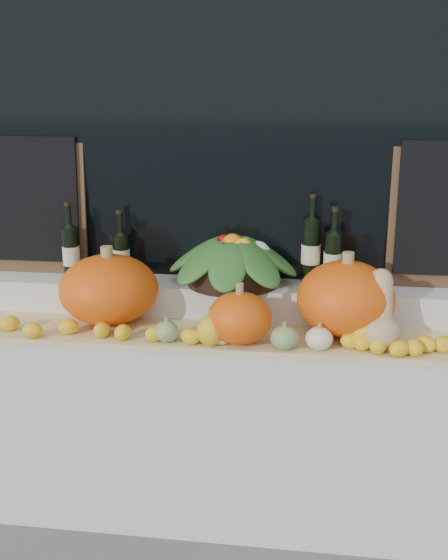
{
  "coord_description": "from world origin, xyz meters",
  "views": [
    {
      "loc": [
        0.31,
        -0.94,
        1.87
      ],
      "look_at": [
        0.0,
        1.45,
        1.12
      ],
      "focal_mm": 40.0,
      "sensor_mm": 36.0,
      "label": 1
    }
  ],
  "objects_px": {
    "wine_bottle_tall": "(311,251)",
    "butternut_squash": "(380,316)",
    "pumpkin_right": "(346,298)",
    "produce_bowl": "(233,259)",
    "pumpkin_left": "(109,289)"
  },
  "relations": [
    {
      "from": "pumpkin_right",
      "to": "butternut_squash",
      "type": "height_order",
      "value": "pumpkin_right"
    },
    {
      "from": "produce_bowl",
      "to": "wine_bottle_tall",
      "type": "relative_size",
      "value": 1.54
    },
    {
      "from": "pumpkin_left",
      "to": "produce_bowl",
      "type": "relative_size",
      "value": 0.69
    },
    {
      "from": "butternut_squash",
      "to": "wine_bottle_tall",
      "type": "height_order",
      "value": "wine_bottle_tall"
    },
    {
      "from": "butternut_squash",
      "to": "pumpkin_right",
      "type": "bearing_deg",
      "value": 139.3
    },
    {
      "from": "pumpkin_right",
      "to": "wine_bottle_tall",
      "type": "xyz_separation_m",
      "value": [
        -0.14,
        0.26,
        0.13
      ]
    },
    {
      "from": "pumpkin_right",
      "to": "produce_bowl",
      "type": "height_order",
      "value": "produce_bowl"
    },
    {
      "from": "pumpkin_left",
      "to": "produce_bowl",
      "type": "xyz_separation_m",
      "value": [
        0.51,
        0.18,
        0.1
      ]
    },
    {
      "from": "wine_bottle_tall",
      "to": "butternut_squash",
      "type": "bearing_deg",
      "value": -53.78
    },
    {
      "from": "produce_bowl",
      "to": "wine_bottle_tall",
      "type": "height_order",
      "value": "wine_bottle_tall"
    },
    {
      "from": "pumpkin_left",
      "to": "wine_bottle_tall",
      "type": "distance_m",
      "value": 0.89
    },
    {
      "from": "pumpkin_left",
      "to": "pumpkin_right",
      "type": "xyz_separation_m",
      "value": [
        0.99,
        -0.01,
        0.01
      ]
    },
    {
      "from": "pumpkin_left",
      "to": "butternut_squash",
      "type": "height_order",
      "value": "butternut_squash"
    },
    {
      "from": "pumpkin_right",
      "to": "wine_bottle_tall",
      "type": "height_order",
      "value": "wine_bottle_tall"
    },
    {
      "from": "pumpkin_left",
      "to": "pumpkin_right",
      "type": "height_order",
      "value": "pumpkin_right"
    }
  ]
}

